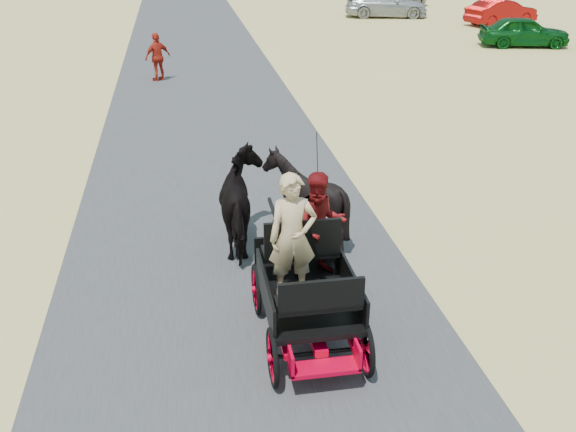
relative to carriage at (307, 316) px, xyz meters
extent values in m
plane|color=tan|center=(-0.82, -1.34, -0.36)|extent=(140.00, 140.00, 0.00)
cube|color=#38383A|center=(-0.82, -1.34, -0.35)|extent=(6.00, 140.00, 0.01)
imported|color=black|center=(-0.55, 3.00, 0.49)|extent=(0.91, 2.01, 1.70)
imported|color=black|center=(0.55, 3.00, 0.49)|extent=(1.37, 1.54, 1.70)
imported|color=tan|center=(-0.20, 0.05, 1.26)|extent=(0.66, 0.43, 1.80)
imported|color=#660C0F|center=(0.30, 0.60, 1.15)|extent=(0.77, 0.60, 1.58)
imported|color=#A71F13|center=(-2.28, 16.49, 0.50)|extent=(1.08, 0.89, 1.73)
imported|color=#0C4C19|center=(14.27, 20.55, 0.32)|extent=(4.23, 2.40, 1.36)
imported|color=maroon|center=(16.25, 26.83, 0.32)|extent=(4.40, 2.63, 1.37)
imported|color=#B2B2B7|center=(10.87, 30.73, 0.34)|extent=(5.14, 2.89, 1.41)
camera|label=1|loc=(-1.55, -7.50, 5.19)|focal=40.00mm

